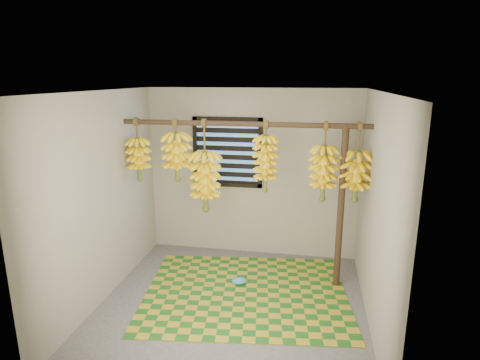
% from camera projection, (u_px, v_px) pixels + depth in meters
% --- Properties ---
extents(floor, '(3.00, 3.00, 0.01)m').
position_uv_depth(floor, '(231.00, 306.00, 4.59)').
color(floor, '#4E4E4E').
rests_on(floor, ground).
extents(ceiling, '(3.00, 3.00, 0.01)m').
position_uv_depth(ceiling, '(230.00, 91.00, 3.99)').
color(ceiling, silver).
rests_on(ceiling, wall_back).
extents(wall_back, '(3.00, 0.01, 2.40)m').
position_uv_depth(wall_back, '(252.00, 174.00, 5.72)').
color(wall_back, gray).
rests_on(wall_back, floor).
extents(wall_left, '(0.01, 3.00, 2.40)m').
position_uv_depth(wall_left, '(101.00, 199.00, 4.55)').
color(wall_left, gray).
rests_on(wall_left, floor).
extents(wall_right, '(0.01, 3.00, 2.40)m').
position_uv_depth(wall_right, '(377.00, 215.00, 4.03)').
color(wall_right, gray).
rests_on(wall_right, floor).
extents(window, '(1.00, 0.04, 1.00)m').
position_uv_depth(window, '(227.00, 153.00, 5.68)').
color(window, black).
rests_on(window, wall_back).
extents(hanging_pole, '(3.00, 0.06, 0.06)m').
position_uv_depth(hanging_pole, '(242.00, 124.00, 4.76)').
color(hanging_pole, '#3F2A1C').
rests_on(hanging_pole, wall_left).
extents(support_post, '(0.08, 0.08, 2.00)m').
position_uv_depth(support_post, '(341.00, 210.00, 4.80)').
color(support_post, '#3F2A1C').
rests_on(support_post, floor).
extents(woven_mat, '(2.63, 2.21, 0.01)m').
position_uv_depth(woven_mat, '(246.00, 292.00, 4.86)').
color(woven_mat, '#1F5D1B').
rests_on(woven_mat, floor).
extents(plastic_bag, '(0.22, 0.18, 0.08)m').
position_uv_depth(plastic_bag, '(239.00, 281.00, 5.05)').
color(plastic_bag, '#3A8FDB').
rests_on(plastic_bag, woven_mat).
extents(banana_bunch_a, '(0.29, 0.29, 0.80)m').
position_uv_depth(banana_bunch_a, '(139.00, 159.00, 5.11)').
color(banana_bunch_a, brown).
rests_on(banana_bunch_a, hanging_pole).
extents(banana_bunch_b, '(0.35, 0.35, 0.78)m').
position_uv_depth(banana_bunch_b, '(177.00, 157.00, 5.01)').
color(banana_bunch_b, brown).
rests_on(banana_bunch_b, hanging_pole).
extents(banana_bunch_c, '(0.36, 0.36, 1.16)m').
position_uv_depth(banana_bunch_c, '(205.00, 181.00, 5.02)').
color(banana_bunch_c, brown).
rests_on(banana_bunch_c, hanging_pole).
extents(banana_bunch_d, '(0.30, 0.30, 0.87)m').
position_uv_depth(banana_bunch_d, '(265.00, 163.00, 4.82)').
color(banana_bunch_d, brown).
rests_on(banana_bunch_d, hanging_pole).
extents(banana_bunch_e, '(0.36, 0.36, 0.93)m').
position_uv_depth(banana_bunch_e, '(356.00, 176.00, 4.67)').
color(banana_bunch_e, brown).
rests_on(banana_bunch_e, hanging_pole).
extents(banana_bunch_f, '(0.33, 0.33, 0.94)m').
position_uv_depth(banana_bunch_f, '(323.00, 173.00, 4.73)').
color(banana_bunch_f, brown).
rests_on(banana_bunch_f, hanging_pole).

